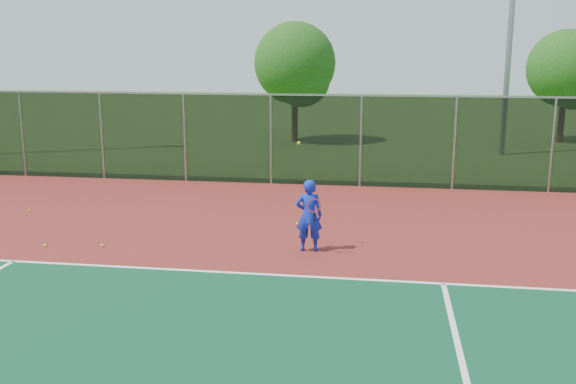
# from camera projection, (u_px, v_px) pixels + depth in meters

# --- Properties ---
(ground) EXTENTS (120.00, 120.00, 0.00)m
(ground) POSITION_uv_depth(u_px,v_px,m) (326.00, 347.00, 9.79)
(ground) COLOR #305F1B
(ground) RESTS_ON ground
(court_apron) EXTENTS (30.00, 20.00, 0.02)m
(court_apron) POSITION_uv_depth(u_px,v_px,m) (336.00, 298.00, 11.72)
(court_apron) COLOR maroon
(court_apron) RESTS_ON ground
(fence_back) EXTENTS (30.00, 0.06, 3.03)m
(fence_back) POSITION_uv_depth(u_px,v_px,m) (361.00, 140.00, 21.04)
(fence_back) COLOR black
(fence_back) RESTS_ON court_apron
(tennis_player) EXTENTS (0.62, 0.63, 2.47)m
(tennis_player) POSITION_uv_depth(u_px,v_px,m) (309.00, 215.00, 14.30)
(tennis_player) COLOR #1427BB
(tennis_player) RESTS_ON court_apron
(practice_ball_0) EXTENTS (0.07, 0.07, 0.07)m
(practice_ball_0) POSITION_uv_depth(u_px,v_px,m) (102.00, 245.00, 14.74)
(practice_ball_0) COLOR #DCEE1B
(practice_ball_0) RESTS_ON court_apron
(practice_ball_3) EXTENTS (0.07, 0.07, 0.07)m
(practice_ball_3) POSITION_uv_depth(u_px,v_px,m) (297.00, 224.00, 16.59)
(practice_ball_3) COLOR #DCEE1B
(practice_ball_3) RESTS_ON court_apron
(practice_ball_4) EXTENTS (0.07, 0.07, 0.07)m
(practice_ball_4) POSITION_uv_depth(u_px,v_px,m) (45.00, 245.00, 14.74)
(practice_ball_4) COLOR #DCEE1B
(practice_ball_4) RESTS_ON court_apron
(practice_ball_5) EXTENTS (0.07, 0.07, 0.07)m
(practice_ball_5) POSITION_uv_depth(u_px,v_px,m) (29.00, 210.00, 17.97)
(practice_ball_5) COLOR #DCEE1B
(practice_ball_5) RESTS_ON court_apron
(tree_back_left) EXTENTS (3.98, 3.98, 5.84)m
(tree_back_left) POSITION_uv_depth(u_px,v_px,m) (297.00, 67.00, 31.10)
(tree_back_left) COLOR #372114
(tree_back_left) RESTS_ON ground
(tree_back_mid) EXTENTS (3.73, 3.73, 5.48)m
(tree_back_mid) POSITION_uv_depth(u_px,v_px,m) (568.00, 72.00, 30.96)
(tree_back_mid) COLOR #372114
(tree_back_mid) RESTS_ON ground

